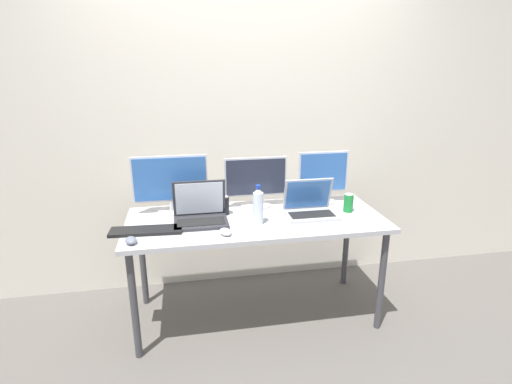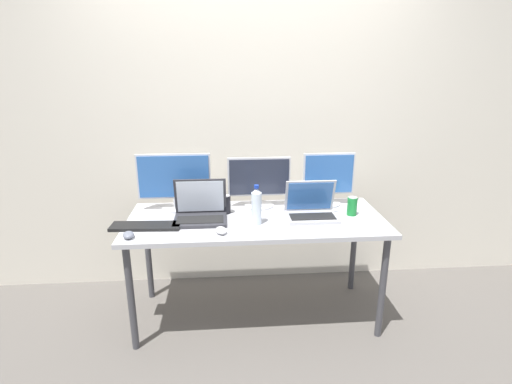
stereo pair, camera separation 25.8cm
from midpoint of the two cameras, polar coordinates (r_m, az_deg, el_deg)
ground_plane at (r=2.99m, az=2.58°, el=-17.09°), size 16.00×16.00×0.00m
wall_back at (r=3.07m, az=1.56°, el=10.10°), size 7.00×0.08×2.60m
work_desk at (r=2.66m, az=2.78°, el=-5.05°), size 1.69×0.71×0.74m
monitor_left at (r=2.76m, az=-9.02°, el=1.67°), size 0.50×0.19×0.40m
monitor_center at (r=2.80m, az=3.08°, el=1.50°), size 0.44×0.21×0.36m
monitor_right at (r=2.90m, az=12.82°, el=1.87°), size 0.37×0.19×0.38m
laptop_silver at (r=2.60m, az=-5.16°, el=-2.74°), size 0.34×0.25×0.26m
laptop_secondary at (r=2.68m, az=10.62°, el=-2.43°), size 0.33×0.24×0.24m
keyboard_main at (r=2.54m, az=-12.72°, el=-4.84°), size 0.44×0.16×0.02m
mouse_by_keyboard at (r=2.40m, az=-1.93°, el=-5.57°), size 0.09×0.11×0.04m
mouse_by_laptop at (r=2.41m, az=-14.88°, el=-6.02°), size 0.08×0.10×0.04m
water_bottle at (r=2.50m, az=3.02°, el=-2.10°), size 0.07×0.07×0.26m
soda_can_near_keyboard at (r=2.78m, az=16.18°, el=-2.00°), size 0.07×0.07×0.13m
soda_can_by_laptop at (r=2.70m, az=-1.62°, el=-1.82°), size 0.07×0.07×0.13m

